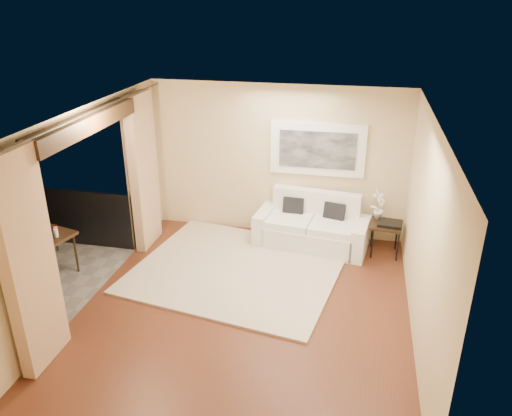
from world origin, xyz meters
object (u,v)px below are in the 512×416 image
(bistro_table, at_px, (48,240))
(balcony_chair_near, at_px, (31,255))
(balcony_chair_far, at_px, (34,227))
(sofa, at_px, (312,227))
(ice_bucket, at_px, (39,226))
(side_table, at_px, (386,227))
(orchid, at_px, (379,205))

(bistro_table, bearing_deg, balcony_chair_near, -132.44)
(bistro_table, relative_size, balcony_chair_far, 0.77)
(sofa, xyz_separation_m, ice_bucket, (-3.95, -1.87, 0.52))
(side_table, height_order, balcony_chair_far, balcony_chair_far)
(sofa, xyz_separation_m, side_table, (1.23, -0.09, 0.18))
(orchid, height_order, balcony_chair_far, orchid)
(ice_bucket, bearing_deg, sofa, 25.32)
(side_table, distance_m, bistro_table, 5.35)
(sofa, relative_size, bistro_table, 2.62)
(bistro_table, bearing_deg, orchid, 22.76)
(sofa, relative_size, orchid, 3.92)
(bistro_table, relative_size, balcony_chair_near, 0.89)
(side_table, xyz_separation_m, ice_bucket, (-5.18, -1.78, 0.34))
(sofa, height_order, bistro_table, sofa)
(sofa, xyz_separation_m, balcony_chair_near, (-3.97, -2.16, 0.17))
(sofa, distance_m, ice_bucket, 4.41)
(orchid, distance_m, ice_bucket, 5.41)
(sofa, bearing_deg, balcony_chair_near, -143.79)
(bistro_table, distance_m, ice_bucket, 0.27)
(sofa, distance_m, balcony_chair_far, 4.63)
(balcony_chair_near, height_order, ice_bucket, ice_bucket)
(orchid, relative_size, balcony_chair_far, 0.51)
(bistro_table, bearing_deg, ice_bucket, 153.64)
(bistro_table, distance_m, balcony_chair_far, 0.81)
(orchid, xyz_separation_m, bistro_table, (-4.87, -2.04, -0.16))
(sofa, height_order, balcony_chair_far, balcony_chair_far)
(bistro_table, height_order, ice_bucket, ice_bucket)
(side_table, distance_m, ice_bucket, 5.49)
(bistro_table, xyz_separation_m, balcony_chair_near, (-0.19, -0.21, -0.17))
(sofa, xyz_separation_m, bistro_table, (-3.78, -1.96, 0.33))
(side_table, xyz_separation_m, balcony_chair_near, (-5.20, -2.07, -0.01))
(side_table, bearing_deg, ice_bucket, -161.03)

